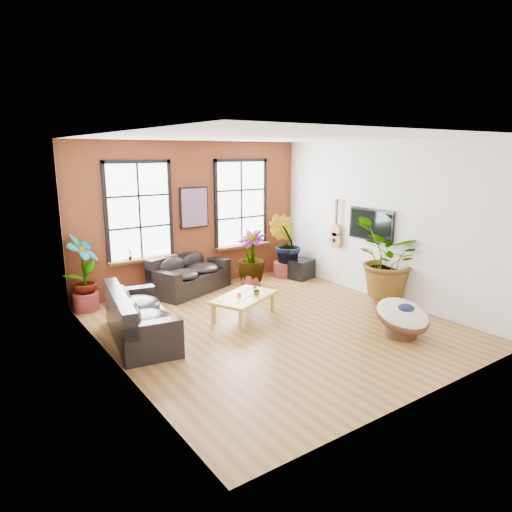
% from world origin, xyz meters
% --- Properties ---
extents(room, '(6.04, 6.54, 3.54)m').
position_xyz_m(room, '(0.00, 0.15, 1.75)').
color(room, brown).
rests_on(room, ground).
extents(sofa_back, '(2.14, 1.56, 0.89)m').
position_xyz_m(sofa_back, '(-0.34, 2.93, 0.40)').
color(sofa_back, black).
rests_on(sofa_back, ground).
extents(sofa_left, '(1.30, 2.35, 0.88)m').
position_xyz_m(sofa_left, '(-2.37, 0.84, 0.40)').
color(sofa_left, black).
rests_on(sofa_left, ground).
extents(coffee_table, '(1.59, 1.29, 0.53)m').
position_xyz_m(coffee_table, '(-0.22, 0.70, 0.39)').
color(coffee_table, gold).
rests_on(coffee_table, ground).
extents(papasan_chair, '(1.05, 1.06, 0.72)m').
position_xyz_m(papasan_chair, '(1.56, -1.74, 0.37)').
color(papasan_chair, '#4D2C1B').
rests_on(papasan_chair, ground).
extents(poster, '(0.74, 0.06, 0.98)m').
position_xyz_m(poster, '(0.00, 3.18, 1.95)').
color(poster, black).
rests_on(poster, room).
extents(tv_wall_unit, '(0.13, 1.86, 1.20)m').
position_xyz_m(tv_wall_unit, '(2.93, 0.60, 1.54)').
color(tv_wall_unit, black).
rests_on(tv_wall_unit, room).
extents(media_box, '(0.71, 0.63, 0.50)m').
position_xyz_m(media_box, '(2.59, 2.25, 0.25)').
color(media_box, black).
rests_on(media_box, ground).
extents(pot_back_left, '(0.53, 0.53, 0.38)m').
position_xyz_m(pot_back_left, '(-2.72, 2.92, 0.19)').
color(pot_back_left, maroon).
rests_on(pot_back_left, ground).
extents(pot_back_right, '(0.66, 0.66, 0.40)m').
position_xyz_m(pot_back_right, '(2.33, 2.65, 0.20)').
color(pot_back_right, maroon).
rests_on(pot_back_right, ground).
extents(pot_right_wall, '(0.63, 0.63, 0.37)m').
position_xyz_m(pot_right_wall, '(2.72, -0.42, 0.18)').
color(pot_right_wall, maroon).
rests_on(pot_right_wall, ground).
extents(pot_mid, '(0.60, 0.60, 0.33)m').
position_xyz_m(pot_mid, '(1.07, 2.36, 0.17)').
color(pot_mid, maroon).
rests_on(pot_mid, ground).
extents(floor_plant_back_left, '(0.93, 0.92, 1.48)m').
position_xyz_m(floor_plant_back_left, '(-2.71, 2.92, 0.89)').
color(floor_plant_back_left, '#11421A').
rests_on(floor_plant_back_left, ground).
extents(floor_plant_back_right, '(1.04, 1.05, 1.49)m').
position_xyz_m(floor_plant_back_right, '(2.34, 2.64, 0.90)').
color(floor_plant_back_right, '#11421A').
rests_on(floor_plant_back_right, ground).
extents(floor_plant_right_wall, '(1.99, 1.90, 1.72)m').
position_xyz_m(floor_plant_right_wall, '(2.70, -0.44, 1.02)').
color(floor_plant_right_wall, '#11421A').
rests_on(floor_plant_right_wall, ground).
extents(floor_plant_mid, '(0.93, 0.93, 1.26)m').
position_xyz_m(floor_plant_mid, '(1.10, 2.39, 0.77)').
color(floor_plant_mid, '#11421A').
rests_on(floor_plant_mid, ground).
extents(table_plant, '(0.24, 0.22, 0.23)m').
position_xyz_m(table_plant, '(0.02, 0.61, 0.56)').
color(table_plant, '#11421A').
rests_on(table_plant, coffee_table).
extents(sill_plant_left, '(0.17, 0.17, 0.27)m').
position_xyz_m(sill_plant_left, '(-1.65, 3.13, 1.04)').
color(sill_plant_left, '#11421A').
rests_on(sill_plant_left, room).
extents(sill_plant_right, '(0.19, 0.19, 0.27)m').
position_xyz_m(sill_plant_right, '(1.70, 3.13, 1.04)').
color(sill_plant_right, '#11421A').
rests_on(sill_plant_right, room).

